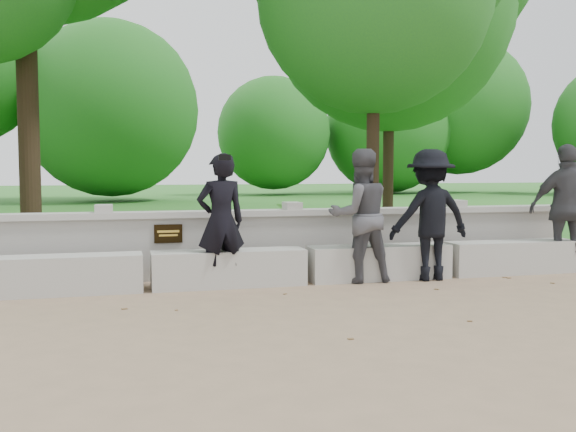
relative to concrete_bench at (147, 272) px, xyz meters
name	(u,v)px	position (x,y,z in m)	size (l,w,h in m)	color
ground	(156,328)	(0.00, -1.90, -0.22)	(80.00, 80.00, 0.00)	#8E7357
lawn	(131,213)	(0.00, 12.10, -0.10)	(40.00, 22.00, 0.25)	#286D26
concrete_bench	(147,272)	(0.00, 0.00, 0.00)	(11.90, 0.45, 0.45)	#AAA7A0
parapet_wall	(144,245)	(0.00, 0.70, 0.24)	(12.50, 0.35, 0.90)	#A09D97
man_main	(221,221)	(0.89, -0.10, 0.60)	(0.65, 0.59, 1.64)	black
visitor_left	(360,216)	(2.69, -0.10, 0.63)	(0.84, 0.66, 1.71)	#444348
visitor_mid	(430,215)	(3.62, -0.20, 0.63)	(1.13, 0.68, 1.71)	black
visitor_right	(567,208)	(5.80, -0.10, 0.68)	(1.14, 0.70, 1.81)	#3A3A3E
shrub_b	(290,228)	(2.16, 1.40, 0.36)	(0.37, 0.29, 0.66)	#41852D
shrub_c	(297,226)	(2.29, 1.51, 0.37)	(0.62, 0.53, 0.68)	#41852D
shrub_d	(154,233)	(0.17, 1.65, 0.31)	(0.32, 0.28, 0.57)	#41852D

